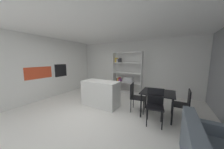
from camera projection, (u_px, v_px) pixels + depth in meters
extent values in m
plane|color=silver|center=(96.00, 112.00, 3.50)|extent=(9.26, 9.26, 0.00)
cube|color=white|center=(94.00, 25.00, 3.13)|extent=(6.73, 5.79, 0.06)
cube|color=silver|center=(128.00, 66.00, 5.80)|extent=(6.73, 0.06, 2.63)
cube|color=silver|center=(41.00, 68.00, 4.75)|extent=(0.65, 5.22, 2.63)
cube|color=#CC4223|center=(39.00, 73.00, 4.40)|extent=(0.01, 1.03, 0.47)
cube|color=black|center=(61.00, 70.00, 5.24)|extent=(0.04, 0.59, 0.58)
cylinder|color=#B7BABC|center=(60.00, 65.00, 5.22)|extent=(0.02, 0.47, 0.02)
cube|color=silver|center=(101.00, 93.00, 3.98)|extent=(1.33, 0.63, 0.91)
cube|color=white|center=(114.00, 72.00, 5.80)|extent=(0.02, 0.34, 2.04)
cube|color=white|center=(142.00, 74.00, 5.10)|extent=(0.02, 0.34, 2.04)
cube|color=white|center=(128.00, 52.00, 5.31)|extent=(1.48, 0.34, 0.02)
cube|color=white|center=(127.00, 92.00, 5.59)|extent=(1.48, 0.34, 0.02)
cube|color=white|center=(127.00, 83.00, 5.52)|extent=(1.44, 0.34, 0.02)
cube|color=white|center=(127.00, 73.00, 5.45)|extent=(1.44, 0.34, 0.02)
cube|color=white|center=(127.00, 63.00, 5.38)|extent=(1.44, 0.34, 0.02)
cube|color=gold|center=(116.00, 89.00, 5.86)|extent=(0.03, 0.28, 0.17)
cube|color=#338E4C|center=(117.00, 89.00, 5.83)|extent=(0.05, 0.28, 0.16)
cube|color=#8E4793|center=(119.00, 89.00, 5.79)|extent=(0.05, 0.28, 0.23)
cube|color=#38383D|center=(118.00, 80.00, 5.76)|extent=(0.05, 0.28, 0.18)
cube|color=gold|center=(119.00, 80.00, 5.73)|extent=(0.05, 0.28, 0.19)
cube|color=red|center=(119.00, 79.00, 5.70)|extent=(0.03, 0.28, 0.23)
cube|color=#8E4793|center=(120.00, 80.00, 5.68)|extent=(0.06, 0.28, 0.15)
cube|color=gold|center=(117.00, 60.00, 5.65)|extent=(0.05, 0.28, 0.24)
cube|color=silver|center=(118.00, 61.00, 5.61)|extent=(0.05, 0.28, 0.17)
cube|color=#38383D|center=(119.00, 61.00, 5.58)|extent=(0.06, 0.28, 0.19)
cube|color=#38383D|center=(120.00, 60.00, 5.55)|extent=(0.03, 0.28, 0.23)
cube|color=#B7BABC|center=(128.00, 80.00, 5.46)|extent=(0.44, 0.30, 0.26)
cube|color=black|center=(158.00, 92.00, 3.21)|extent=(0.92, 0.81, 0.03)
cylinder|color=black|center=(141.00, 106.00, 3.15)|extent=(0.04, 0.04, 0.70)
cylinder|color=black|center=(172.00, 112.00, 2.77)|extent=(0.04, 0.04, 0.70)
cylinder|color=black|center=(146.00, 98.00, 3.75)|extent=(0.04, 0.04, 0.70)
cylinder|color=black|center=(172.00, 103.00, 3.36)|extent=(0.04, 0.04, 0.70)
cube|color=black|center=(155.00, 107.00, 2.79)|extent=(0.47, 0.47, 0.03)
cube|color=black|center=(155.00, 96.00, 2.94)|extent=(0.42, 0.09, 0.44)
cylinder|color=black|center=(147.00, 118.00, 2.72)|extent=(0.03, 0.03, 0.46)
cylinder|color=black|center=(162.00, 121.00, 2.59)|extent=(0.03, 0.03, 0.46)
cylinder|color=black|center=(148.00, 112.00, 3.05)|extent=(0.03, 0.03, 0.46)
cylinder|color=black|center=(161.00, 114.00, 2.93)|extent=(0.03, 0.03, 0.46)
cube|color=black|center=(138.00, 98.00, 3.52)|extent=(0.49, 0.48, 0.03)
cube|color=black|center=(132.00, 90.00, 3.57)|extent=(0.08, 0.43, 0.44)
cylinder|color=black|center=(143.00, 108.00, 3.31)|extent=(0.03, 0.03, 0.44)
cylinder|color=black|center=(145.00, 103.00, 3.65)|extent=(0.03, 0.03, 0.44)
cylinder|color=black|center=(131.00, 106.00, 3.46)|extent=(0.03, 0.03, 0.44)
cylinder|color=black|center=(133.00, 102.00, 3.80)|extent=(0.03, 0.03, 0.44)
cube|color=black|center=(180.00, 105.00, 2.97)|extent=(0.42, 0.45, 0.03)
cube|color=black|center=(189.00, 98.00, 2.84)|extent=(0.04, 0.44, 0.42)
cylinder|color=black|center=(172.00, 109.00, 3.25)|extent=(0.03, 0.03, 0.44)
cylinder|color=black|center=(172.00, 114.00, 2.93)|extent=(0.03, 0.03, 0.44)
cylinder|color=black|center=(186.00, 112.00, 3.07)|extent=(0.03, 0.03, 0.44)
cylinder|color=black|center=(187.00, 118.00, 2.75)|extent=(0.03, 0.03, 0.44)
cube|color=slate|center=(216.00, 129.00, 1.84)|extent=(0.69, 0.14, 0.20)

